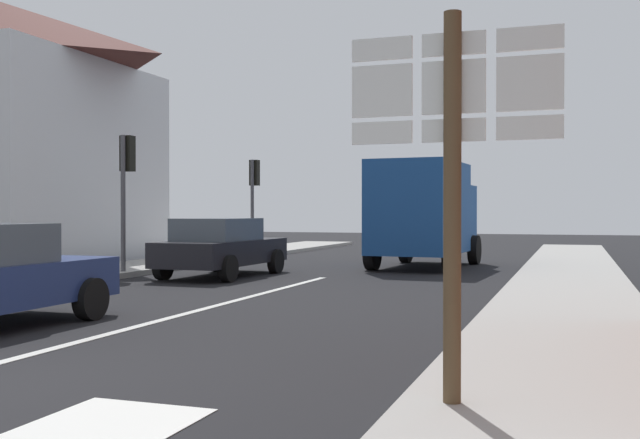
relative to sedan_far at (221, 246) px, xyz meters
The scene contains 9 objects.
ground_plane 3.03m from the sedan_far, 30.07° to the right, with size 80.00×80.00×0.00m, color black.
sidewalk_right 9.03m from the sedan_far, 22.64° to the right, with size 2.48×44.00×0.14m, color #9E9B96.
sidewalk_left 4.80m from the sedan_far, 133.08° to the right, with size 2.48×44.00×0.14m, color #9E9B96.
lane_centre_stripe 6.07m from the sedan_far, 65.13° to the right, with size 0.16×12.00×0.01m, color silver.
sedan_far is the anchor object (origin of this frame).
delivery_truck 6.38m from the sedan_far, 47.71° to the left, with size 2.74×5.12×3.05m.
route_sign_post 13.38m from the sedan_far, 55.75° to the right, with size 1.66×0.14×3.20m.
traffic_light_far_left 7.79m from the sedan_far, 107.68° to the left, with size 0.30×0.49×3.46m.
traffic_light_near_left 3.05m from the sedan_far, 163.55° to the right, with size 0.30×0.49×3.56m.
Camera 1 is at (5.87, -5.42, 1.64)m, focal length 41.85 mm.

